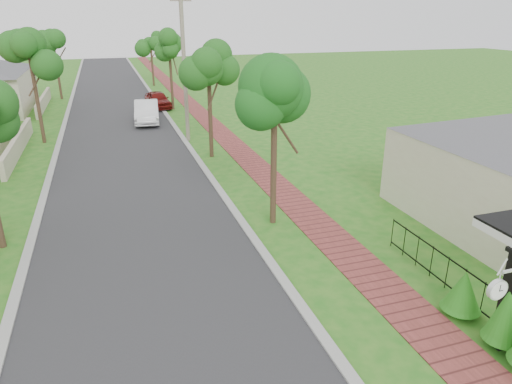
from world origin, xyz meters
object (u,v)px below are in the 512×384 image
parked_car_white (147,112)px  near_tree (275,100)px  porch_post (508,303)px  parked_car_red (158,100)px  station_clock (499,288)px  utility_pole (184,70)px

parked_car_white → near_tree: near_tree is taller
porch_post → parked_car_red: bearing=97.4°
near_tree → porch_post: bearing=-70.8°
parked_car_red → station_clock: bearing=-91.3°
parked_car_white → near_tree: 19.18m
porch_post → near_tree: near_tree is taller
near_tree → utility_pole: bearing=93.9°
parked_car_red → utility_pole: size_ratio=0.47×
near_tree → station_clock: 9.00m
porch_post → utility_pole: (-3.65, 20.80, 3.13)m
utility_pole → near_tree: bearing=-86.1°
parked_car_red → utility_pole: (0.50, -11.08, 3.57)m
parked_car_red → utility_pole: utility_pole is taller
utility_pole → station_clock: (2.78, -21.20, -2.30)m
parked_car_white → station_clock: (4.68, -27.00, 1.18)m
near_tree → station_clock: (1.91, -8.40, -2.60)m
porch_post → parked_car_red: 32.15m
porch_post → station_clock: 1.27m
utility_pole → station_clock: size_ratio=7.75×
parked_car_white → near_tree: size_ratio=0.82×
parked_car_red → station_clock: 32.47m
porch_post → station_clock: porch_post is taller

